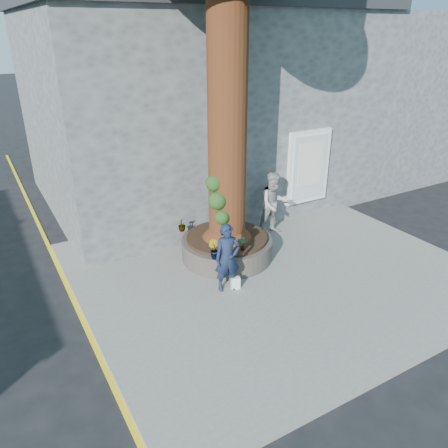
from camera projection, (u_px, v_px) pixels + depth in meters
ground at (242, 309)px, 9.35m from camera, size 120.00×120.00×0.00m
pavement at (272, 269)px, 10.80m from camera, size 9.00×8.00×0.12m
yellow_line at (87, 329)px, 8.75m from camera, size 0.10×30.00×0.01m
stone_shop at (193, 103)px, 14.88m from camera, size 10.30×8.30×6.30m
neighbour_shop at (361, 92)px, 18.59m from camera, size 6.00×8.00×6.00m
planter at (227, 247)px, 11.13m from camera, size 2.30×2.30×0.60m
man at (228, 258)px, 9.55m from camera, size 0.65×0.50×1.59m
woman at (274, 204)px, 12.20m from camera, size 0.97×0.80×1.81m
shopping_bag at (235, 283)px, 9.84m from camera, size 0.23×0.17×0.28m
plant_a at (243, 244)px, 10.23m from camera, size 0.19×0.15×0.34m
plant_b at (214, 250)px, 9.85m from camera, size 0.31×0.31×0.44m
plant_c at (182, 225)px, 11.21m from camera, size 0.27×0.27×0.35m
plant_d at (238, 213)px, 12.00m from camera, size 0.30×0.31×0.27m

